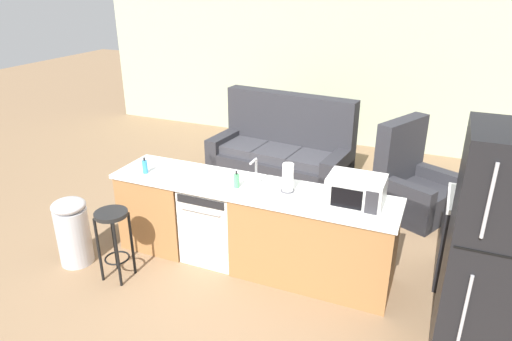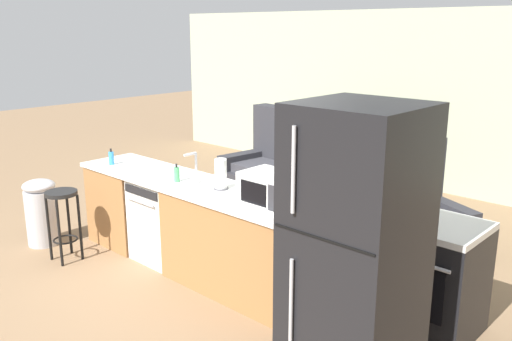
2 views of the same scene
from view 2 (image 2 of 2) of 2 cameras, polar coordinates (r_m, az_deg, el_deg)
ground_plane at (r=5.64m, az=-7.63°, el=-9.73°), size 24.00×24.00×0.00m
wall_back at (r=8.36m, az=16.40°, el=7.12°), size 10.00×0.06×2.60m
kitchen_counter at (r=5.31m, az=-6.13°, el=-6.37°), size 2.94×0.66×0.90m
dishwasher at (r=5.67m, az=-9.40°, el=-5.09°), size 0.58×0.61×0.84m
stove_range at (r=4.52m, az=17.74°, el=-10.48°), size 0.76×0.68×0.90m
refrigerator at (r=3.43m, az=10.34°, el=-9.04°), size 0.72×0.73×1.92m
microwave at (r=4.46m, az=1.74°, el=-2.01°), size 0.50×0.37×0.28m
sink_faucet at (r=5.15m, az=-6.44°, el=0.10°), size 0.07×0.18×0.30m
paper_towel_roll at (r=4.93m, az=-3.73°, el=-0.41°), size 0.14×0.14×0.28m
soap_bottle at (r=5.23m, az=-8.35°, el=-0.39°), size 0.06×0.06×0.18m
dish_soap_bottle at (r=6.03m, az=-14.99°, el=1.29°), size 0.06×0.06×0.18m
kettle at (r=4.29m, az=15.57°, el=-4.03°), size 0.21×0.17×0.19m
bar_stool at (r=5.84m, az=-19.68°, el=-3.99°), size 0.32×0.32×0.74m
trash_bin at (r=6.41m, az=-21.66°, el=-4.02°), size 0.35×0.35×0.74m
couch at (r=7.16m, az=4.30°, el=-0.92°), size 2.09×1.12×1.27m
armchair at (r=5.97m, az=16.34°, el=-5.18°), size 1.09×1.11×1.20m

